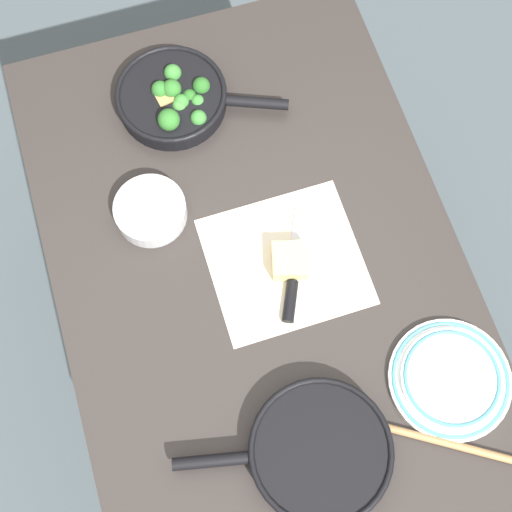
# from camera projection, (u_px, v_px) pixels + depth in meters

# --- Properties ---
(ground_plane) EXTENTS (14.00, 14.00, 0.00)m
(ground_plane) POSITION_uv_depth(u_px,v_px,m) (256.00, 338.00, 2.14)
(ground_plane) COLOR #424C51
(dining_table_red) EXTENTS (1.23, 0.83, 0.72)m
(dining_table_red) POSITION_uv_depth(u_px,v_px,m) (256.00, 272.00, 1.54)
(dining_table_red) COLOR #2D2826
(dining_table_red) RESTS_ON ground_plane
(skillet_broccoli) EXTENTS (0.24, 0.36, 0.08)m
(skillet_broccoli) POSITION_uv_depth(u_px,v_px,m) (174.00, 98.00, 1.56)
(skillet_broccoli) COLOR black
(skillet_broccoli) RESTS_ON dining_table_red
(skillet_eggs) EXTENTS (0.27, 0.41, 0.05)m
(skillet_eggs) POSITION_uv_depth(u_px,v_px,m) (321.00, 451.00, 1.31)
(skillet_eggs) COLOR black
(skillet_eggs) RESTS_ON dining_table_red
(wooden_spoon) EXTENTS (0.23, 0.35, 0.02)m
(wooden_spoon) POSITION_uv_depth(u_px,v_px,m) (399.00, 430.00, 1.34)
(wooden_spoon) COLOR #A87A4C
(wooden_spoon) RESTS_ON dining_table_red
(parchment_sheet) EXTENTS (0.29, 0.31, 0.00)m
(parchment_sheet) POSITION_uv_depth(u_px,v_px,m) (285.00, 261.00, 1.46)
(parchment_sheet) COLOR beige
(parchment_sheet) RESTS_ON dining_table_red
(grater_knife) EXTENTS (0.25, 0.13, 0.02)m
(grater_knife) POSITION_uv_depth(u_px,v_px,m) (293.00, 279.00, 1.44)
(grater_knife) COLOR silver
(grater_knife) RESTS_ON dining_table_red
(cheese_block) EXTENTS (0.09, 0.09, 0.05)m
(cheese_block) POSITION_uv_depth(u_px,v_px,m) (290.00, 261.00, 1.44)
(cheese_block) COLOR #EFD67A
(cheese_block) RESTS_ON dining_table_red
(dinner_plate_stack) EXTENTS (0.24, 0.24, 0.03)m
(dinner_plate_stack) POSITION_uv_depth(u_px,v_px,m) (451.00, 379.00, 1.37)
(dinner_plate_stack) COLOR white
(dinner_plate_stack) RESTS_ON dining_table_red
(prep_bowl_steel) EXTENTS (0.15, 0.15, 0.04)m
(prep_bowl_steel) POSITION_uv_depth(u_px,v_px,m) (151.00, 211.00, 1.47)
(prep_bowl_steel) COLOR #B7B7BC
(prep_bowl_steel) RESTS_ON dining_table_red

